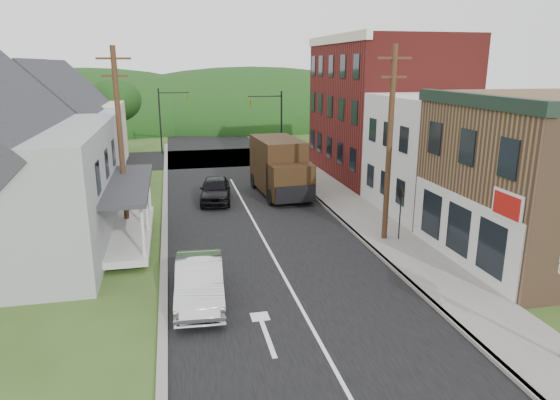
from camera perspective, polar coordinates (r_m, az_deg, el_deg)
ground at (r=19.62m, az=0.71°, el=-9.26°), size 120.00×120.00×0.00m
road at (r=28.86m, az=-3.75°, el=-1.15°), size 9.00×90.00×0.02m
cross_road at (r=45.31m, az=-7.01°, el=4.81°), size 60.00×9.00×0.02m
sidewalk_right at (r=28.43m, az=8.70°, el=-1.39°), size 2.80×55.00×0.15m
curb_right at (r=27.99m, az=6.12°, el=-1.57°), size 0.20×55.00×0.15m
curb_left at (r=26.65m, az=-13.04°, el=-2.79°), size 0.30×55.00×0.12m
storefront_tan at (r=23.64m, az=28.52°, el=2.07°), size 8.00×8.00×7.00m
storefront_white at (r=29.64m, az=19.14°, el=4.93°), size 8.00×7.00×6.50m
storefront_red at (r=37.78m, az=11.89°, el=10.19°), size 8.00×12.00×10.00m
house_blue at (r=35.36m, az=-23.72°, el=6.77°), size 7.14×8.16×7.28m
house_cream at (r=44.25m, az=-22.19°, el=8.39°), size 7.14×8.16×7.28m
utility_pole_right at (r=23.26m, az=12.40°, el=6.30°), size 1.60×0.26×9.00m
utility_pole_left at (r=25.74m, az=-17.80°, el=6.76°), size 1.60×0.26×9.00m
traffic_signal_right at (r=41.96m, az=-0.78°, el=9.28°), size 2.87×0.20×6.00m
traffic_signal_left at (r=48.09m, az=-12.75°, el=9.68°), size 2.87×0.20×6.00m
tree_left_d at (r=49.74m, az=-18.33°, el=10.77°), size 4.80×4.80×6.94m
forested_ridge at (r=72.95m, az=-9.15°, el=8.68°), size 90.00×30.00×16.00m
silver_sedan at (r=17.94m, az=-9.17°, el=-9.22°), size 1.88×4.74×1.53m
dark_sedan at (r=30.58m, az=-7.38°, el=1.16°), size 2.28×4.60×1.51m
delivery_van at (r=31.74m, az=0.00°, el=3.75°), size 3.00×6.53×3.56m
warning_sign at (r=23.81m, az=13.57°, el=-0.55°), size 0.11×0.73×2.63m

